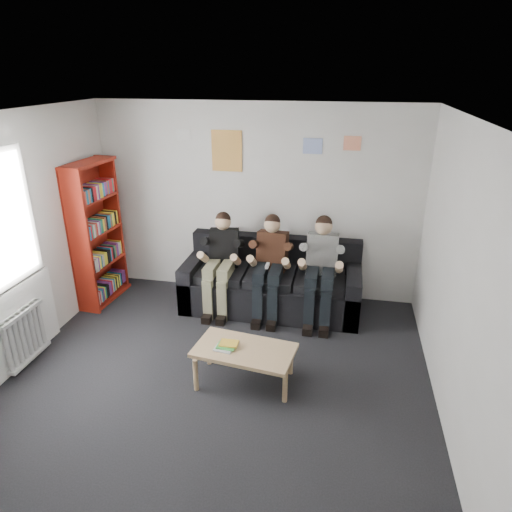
{
  "coord_description": "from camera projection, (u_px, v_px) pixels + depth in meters",
  "views": [
    {
      "loc": [
        1.19,
        -3.53,
        3.09
      ],
      "look_at": [
        0.24,
        1.3,
        1.05
      ],
      "focal_mm": 32.0,
      "sensor_mm": 36.0,
      "label": 1
    }
  ],
  "objects": [
    {
      "name": "room_shell",
      "position": [
        202.0,
        278.0,
        4.08
      ],
      "size": [
        5.0,
        5.0,
        5.0
      ],
      "color": "black",
      "rests_on": "ground"
    },
    {
      "name": "sofa",
      "position": [
        272.0,
        284.0,
        6.28
      ],
      "size": [
        2.37,
        0.97,
        0.92
      ],
      "color": "black",
      "rests_on": "ground"
    },
    {
      "name": "bookshelf",
      "position": [
        98.0,
        234.0,
        6.24
      ],
      "size": [
        0.3,
        0.89,
        1.98
      ],
      "rotation": [
        0.0,
        0.0,
        -0.08
      ],
      "color": "maroon",
      "rests_on": "ground"
    },
    {
      "name": "coffee_table",
      "position": [
        244.0,
        353.0,
        4.72
      ],
      "size": [
        1.02,
        0.56,
        0.41
      ],
      "rotation": [
        0.0,
        0.0,
        -0.13
      ],
      "color": "tan",
      "rests_on": "ground"
    },
    {
      "name": "game_cases",
      "position": [
        226.0,
        346.0,
        4.71
      ],
      "size": [
        0.23,
        0.2,
        0.04
      ],
      "rotation": [
        0.0,
        0.0,
        -0.14
      ],
      "color": "silver",
      "rests_on": "coffee_table"
    },
    {
      "name": "person_left",
      "position": [
        221.0,
        263.0,
        6.08
      ],
      "size": [
        0.39,
        0.83,
        1.33
      ],
      "rotation": [
        0.0,
        0.0,
        0.17
      ],
      "color": "black",
      "rests_on": "sofa"
    },
    {
      "name": "person_middle",
      "position": [
        270.0,
        267.0,
        5.96
      ],
      "size": [
        0.39,
        0.84,
        1.34
      ],
      "rotation": [
        0.0,
        0.0,
        -0.1
      ],
      "color": "#482718",
      "rests_on": "sofa"
    },
    {
      "name": "person_right",
      "position": [
        321.0,
        270.0,
        5.83
      ],
      "size": [
        0.4,
        0.86,
        1.36
      ],
      "rotation": [
        0.0,
        0.0,
        -0.01
      ],
      "color": "silver",
      "rests_on": "sofa"
    },
    {
      "name": "radiator",
      "position": [
        25.0,
        336.0,
        5.03
      ],
      "size": [
        0.1,
        0.64,
        0.6
      ],
      "color": "silver",
      "rests_on": "ground"
    },
    {
      "name": "window",
      "position": [
        6.0,
        280.0,
        4.79
      ],
      "size": [
        0.05,
        1.3,
        2.36
      ],
      "color": "white",
      "rests_on": "room_shell"
    },
    {
      "name": "poster_large",
      "position": [
        227.0,
        151.0,
        6.14
      ],
      "size": [
        0.42,
        0.01,
        0.55
      ],
      "primitive_type": "cube",
      "color": "#D8D84C",
      "rests_on": "room_shell"
    },
    {
      "name": "poster_blue",
      "position": [
        313.0,
        146.0,
        5.9
      ],
      "size": [
        0.25,
        0.01,
        0.2
      ],
      "primitive_type": "cube",
      "color": "#3F6CD7",
      "rests_on": "room_shell"
    },
    {
      "name": "poster_pink",
      "position": [
        352.0,
        143.0,
        5.79
      ],
      "size": [
        0.22,
        0.01,
        0.18
      ],
      "primitive_type": "cube",
      "color": "#D4427A",
      "rests_on": "room_shell"
    },
    {
      "name": "poster_sign",
      "position": [
        184.0,
        135.0,
        6.17
      ],
      "size": [
        0.2,
        0.01,
        0.14
      ],
      "primitive_type": "cube",
      "color": "silver",
      "rests_on": "room_shell"
    }
  ]
}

